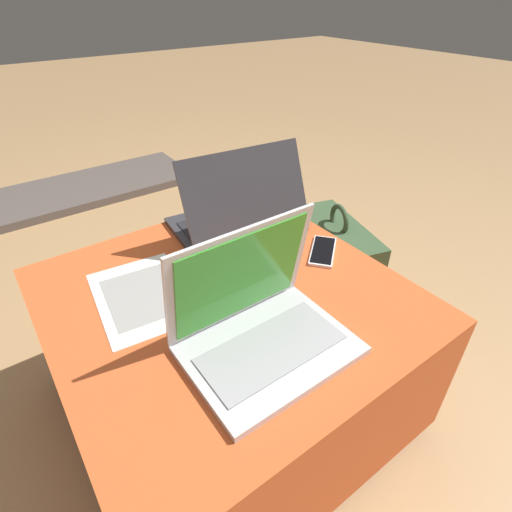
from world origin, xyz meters
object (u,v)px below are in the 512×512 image
laptop_near (260,324)px  laptop_far (239,215)px  paper_sheet (143,295)px  cell_phone (323,251)px  backpack (334,276)px

laptop_near → laptop_far: laptop_near is taller
laptop_near → paper_sheet: bearing=115.9°
laptop_near → cell_phone: bearing=26.0°
laptop_far → backpack: size_ratio=0.83×
laptop_far → laptop_near: bearing=67.6°
laptop_near → paper_sheet: 0.32m
laptop_near → laptop_far: (0.22, 0.41, -0.00)m
backpack → paper_sheet: (-0.67, 0.01, 0.24)m
cell_phone → paper_sheet: 0.50m
backpack → paper_sheet: size_ratio=1.50×
cell_phone → backpack: size_ratio=0.32×
laptop_far → backpack: (0.31, -0.13, -0.29)m
backpack → paper_sheet: backpack is taller
laptop_near → backpack: size_ratio=0.70×
cell_phone → backpack: (0.19, 0.11, -0.24)m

